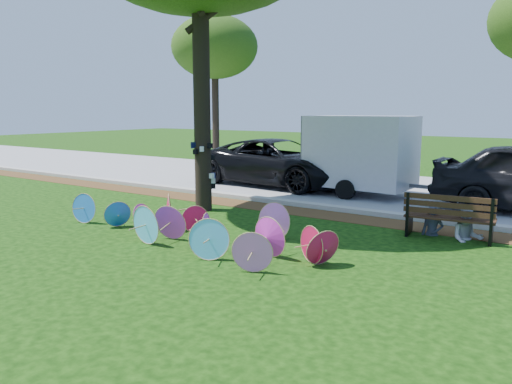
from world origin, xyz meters
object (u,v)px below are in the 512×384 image
person_left (434,207)px  person_right (469,209)px  parasol_pile (201,226)px  park_bench (450,216)px  black_van (279,162)px  cargo_trailer (361,151)px

person_left → person_right: person_right is taller
parasol_pile → park_bench: size_ratio=3.81×
parasol_pile → person_left: size_ratio=5.53×
park_bench → parasol_pile: bearing=-146.9°
black_van → park_bench: bearing=-117.2°
black_van → cargo_trailer: cargo_trailer is taller
person_right → cargo_trailer: bearing=113.7°
cargo_trailer → person_left: bearing=-47.6°
black_van → cargo_trailer: (3.17, -0.29, 0.57)m
cargo_trailer → person_left: cargo_trailer is taller
cargo_trailer → person_right: 5.65m
parasol_pile → cargo_trailer: 7.31m
black_van → cargo_trailer: bearing=-90.4°
person_left → park_bench: bearing=-21.8°
park_bench → person_left: bearing=165.9°
parasol_pile → black_van: (-2.80, 7.52, 0.45)m
person_left → person_right: size_ratio=0.94×
parasol_pile → park_bench: bearing=39.0°
park_bench → person_right: size_ratio=1.36×
cargo_trailer → person_right: size_ratio=2.33×
cargo_trailer → person_left: size_ratio=2.49×
parasol_pile → person_left: person_left is taller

